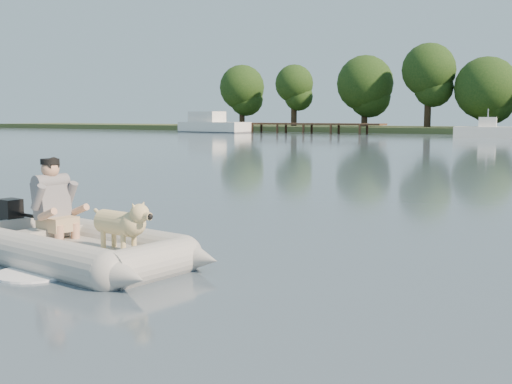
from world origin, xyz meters
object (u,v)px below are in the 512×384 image
Objects in this scene: dock at (299,128)px; cabin_cruiser at (214,122)px; motorboat at (491,124)px; man at (52,197)px; dog at (118,227)px; dinghy at (82,217)px.

dock is 2.12× the size of cabin_cruiser.
man is at bearing -92.56° from motorboat.
dog is at bearing -91.12° from motorboat.
dinghy is 0.51× the size of cabin_cruiser.
man is 60.55m from cabin_cruiser.
dinghy is 4.29× the size of man.
cabin_cruiser reaches higher than motorboat.
motorboat is (19.43, -3.65, 0.58)m from dock.
cabin_cruiser is 28.71m from motorboat.
cabin_cruiser is at bearing 167.83° from motorboat.
dinghy is at bearing -4.24° from man.
dock is 20.65× the size of dog.
dinghy is 0.61m from dog.
dinghy is 61.01m from cabin_cruiser.
motorboat is (-6.38, 48.60, 0.62)m from dog.
motorboat reaches higher than dock.
motorboat is (-5.77, 48.58, 0.55)m from dinghy.
dinghy reaches higher than dock.
dock is at bearing 121.49° from man.
motorboat is (-5.13, 48.46, 0.38)m from man.
dock is 3.14× the size of motorboat.
cabin_cruiser is (-33.78, 50.25, 0.38)m from man.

